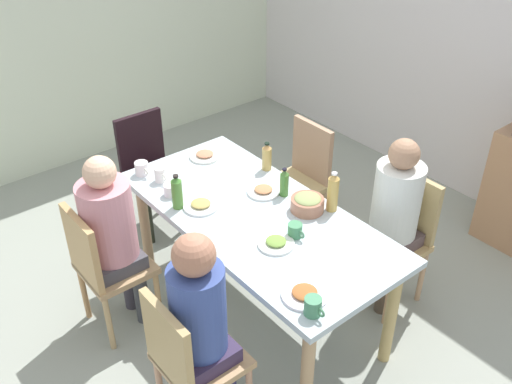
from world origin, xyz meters
TOP-DOWN VIEW (x-y plane):
  - ground_plane at (0.00, 0.00)m, footprint 6.23×6.23m
  - wall_back at (0.00, 2.32)m, footprint 5.43×0.12m
  - wall_left at (-2.65, 0.00)m, footprint 0.12×4.77m
  - dining_table at (0.00, 0.00)m, footprint 1.84×0.86m
  - chair_0 at (0.46, 0.81)m, footprint 0.40×0.40m
  - person_0 at (0.46, 0.72)m, footprint 0.30×0.30m
  - chair_1 at (-1.30, 0.00)m, footprint 0.40×0.40m
  - chair_2 at (-0.46, 0.81)m, footprint 0.40×0.40m
  - chair_3 at (-0.46, -0.81)m, footprint 0.40×0.40m
  - person_3 at (-0.46, -0.72)m, footprint 0.31×0.31m
  - chair_4 at (0.46, -0.81)m, footprint 0.40×0.40m
  - person_4 at (0.46, -0.72)m, footprint 0.30×0.30m
  - plate_0 at (-0.14, 0.17)m, footprint 0.21×0.21m
  - plate_1 at (0.30, -0.11)m, footprint 0.20×0.20m
  - plate_2 at (-0.26, -0.22)m, footprint 0.22×0.22m
  - plate_3 at (0.70, -0.26)m, footprint 0.23×0.23m
  - plate_4 at (-0.74, 0.15)m, footprint 0.21×0.21m
  - bowl_0 at (0.17, 0.26)m, footprint 0.20×0.20m
  - cup_0 at (-0.67, -0.25)m, footprint 0.11×0.07m
  - cup_1 at (-0.48, -0.29)m, footprint 0.12×0.08m
  - cup_2 at (0.81, -0.31)m, footprint 0.12×0.08m
  - cup_3 at (-0.81, -0.30)m, footprint 0.12×0.09m
  - cup_4 at (0.31, 0.03)m, footprint 0.12×0.08m
  - bottle_0 at (-0.35, 0.38)m, footprint 0.06×0.06m
  - bottle_1 at (-0.04, 0.26)m, footprint 0.05×0.05m
  - bottle_2 at (0.26, 0.37)m, footprint 0.07×0.07m
  - bottle_3 at (-0.35, -0.32)m, footprint 0.07×0.07m

SIDE VIEW (x-z plane):
  - ground_plane at x=0.00m, z-range 0.00..0.00m
  - chair_0 at x=0.46m, z-range 0.06..0.96m
  - chair_1 at x=-1.30m, z-range 0.06..0.96m
  - chair_2 at x=-0.46m, z-range 0.06..0.96m
  - chair_3 at x=-0.46m, z-range 0.06..0.96m
  - chair_4 at x=0.46m, z-range 0.06..0.96m
  - dining_table at x=0.00m, z-range 0.30..1.07m
  - person_0 at x=0.46m, z-range 0.11..1.32m
  - person_3 at x=-0.46m, z-range 0.12..1.34m
  - person_4 at x=0.46m, z-range 0.11..1.34m
  - plate_1 at x=0.30m, z-range 0.77..0.81m
  - plate_3 at x=0.70m, z-range 0.77..0.81m
  - plate_0 at x=-0.14m, z-range 0.77..0.81m
  - plate_2 at x=-0.26m, z-range 0.77..0.81m
  - plate_4 at x=-0.74m, z-range 0.77..0.81m
  - cup_1 at x=-0.48m, z-range 0.77..0.85m
  - cup_4 at x=0.31m, z-range 0.77..0.86m
  - cup_3 at x=-0.81m, z-range 0.77..0.86m
  - cup_2 at x=0.81m, z-range 0.77..0.87m
  - cup_0 at x=-0.67m, z-range 0.77..0.87m
  - bowl_0 at x=0.17m, z-range 0.77..0.88m
  - bottle_1 at x=-0.04m, z-range 0.77..0.96m
  - bottle_0 at x=-0.35m, z-range 0.77..0.97m
  - bottle_3 at x=-0.35m, z-range 0.77..0.99m
  - bottle_2 at x=0.26m, z-range 0.77..1.03m
  - wall_back at x=0.00m, z-range 0.00..2.60m
  - wall_left at x=-2.65m, z-range 0.00..2.60m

